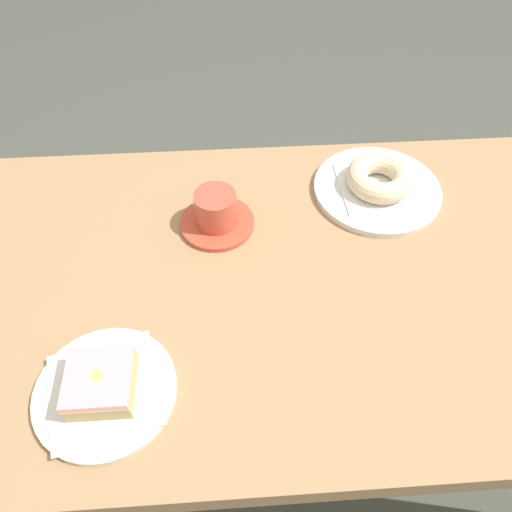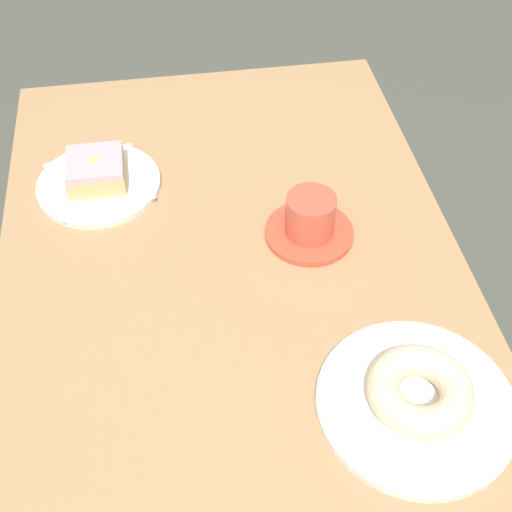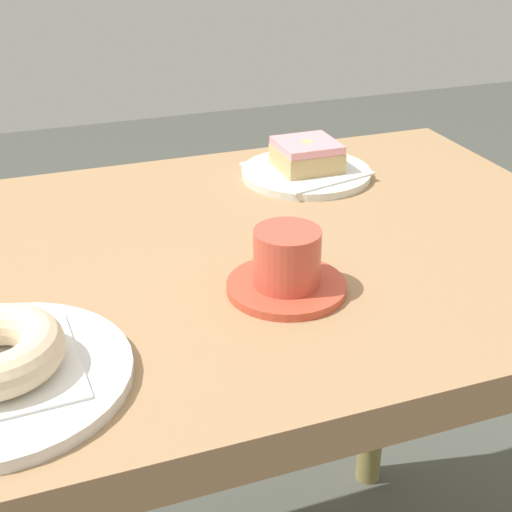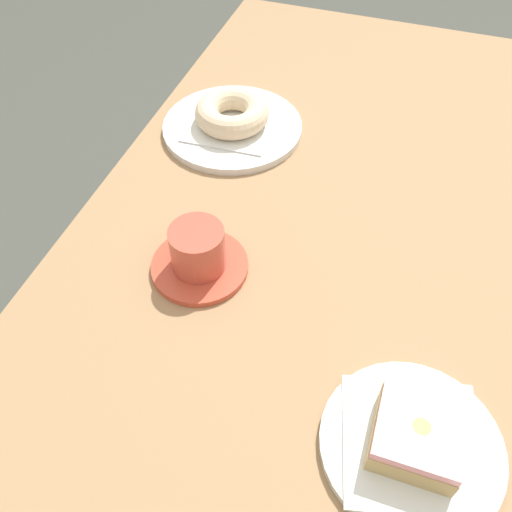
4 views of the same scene
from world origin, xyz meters
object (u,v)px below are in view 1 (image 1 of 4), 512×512
at_px(plate_glazed_square, 106,392).
at_px(coffee_cup, 216,213).
at_px(donut_glazed_square, 100,382).
at_px(plate_sugar_ring, 377,189).
at_px(donut_sugar_ring, 380,178).

relative_size(plate_glazed_square, coffee_cup, 1.48).
distance_m(donut_glazed_square, plate_sugar_ring, 0.58).
bearing_deg(donut_glazed_square, plate_glazed_square, 26.57).
bearing_deg(donut_sugar_ring, plate_glazed_square, -141.03).
height_order(donut_glazed_square, coffee_cup, coffee_cup).
height_order(donut_glazed_square, donut_sugar_ring, same).
height_order(donut_glazed_square, plate_sugar_ring, donut_glazed_square).
xyz_separation_m(donut_glazed_square, coffee_cup, (0.16, 0.30, -0.00)).
xyz_separation_m(plate_sugar_ring, donut_sugar_ring, (0.00, 0.00, 0.03)).
bearing_deg(plate_sugar_ring, coffee_cup, -167.87).
height_order(plate_glazed_square, donut_glazed_square, donut_glazed_square).
distance_m(plate_glazed_square, donut_sugar_ring, 0.58).
bearing_deg(donut_sugar_ring, coffee_cup, -167.87).
relative_size(plate_glazed_square, donut_sugar_ring, 1.57).
bearing_deg(plate_glazed_square, donut_glazed_square, -153.43).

